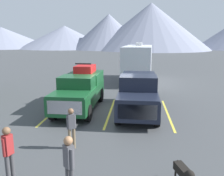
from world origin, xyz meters
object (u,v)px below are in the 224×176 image
at_px(person_a, 69,163).
at_px(dog, 184,172).
at_px(pickup_truck_b, 138,92).
at_px(camper_trailer_a, 138,61).
at_px(person_b, 71,126).
at_px(pickup_truck_a, 81,89).
at_px(person_c, 8,150).

height_order(person_a, dog, person_a).
distance_m(pickup_truck_b, person_a, 7.83).
bearing_deg(camper_trailer_a, person_b, -99.96).
xyz_separation_m(pickup_truck_a, person_a, (1.60, -7.97, -0.20)).
height_order(camper_trailer_a, dog, camper_trailer_a).
distance_m(pickup_truck_a, person_b, 5.30).
relative_size(person_b, person_c, 0.95).
height_order(person_a, person_c, person_a).
bearing_deg(person_c, camper_trailer_a, 77.20).
distance_m(person_a, person_c, 2.04).
xyz_separation_m(pickup_truck_b, dog, (1.29, -6.90, -0.68)).
xyz_separation_m(pickup_truck_a, pickup_truck_b, (3.43, -0.35, -0.04)).
height_order(pickup_truck_b, camper_trailer_a, camper_trailer_a).
distance_m(camper_trailer_a, dog, 16.65).
distance_m(person_b, person_c, 2.57).
bearing_deg(person_c, dog, 2.26).
relative_size(pickup_truck_b, person_a, 3.34).
distance_m(pickup_truck_a, pickup_truck_b, 3.45).
bearing_deg(pickup_truck_a, person_b, -80.38).
xyz_separation_m(pickup_truck_b, person_a, (-1.83, -7.62, -0.15)).
distance_m(person_c, dog, 5.11).
bearing_deg(camper_trailer_a, pickup_truck_a, -110.29).
distance_m(pickup_truck_b, camper_trailer_a, 9.66).
height_order(person_a, person_b, person_a).
distance_m(pickup_truck_a, camper_trailer_a, 9.92).
height_order(pickup_truck_a, pickup_truck_b, pickup_truck_a).
bearing_deg(dog, pickup_truck_b, 100.56).
xyz_separation_m(person_a, dog, (3.12, 0.72, -0.53)).
height_order(pickup_truck_a, person_a, pickup_truck_a).
height_order(pickup_truck_a, camper_trailer_a, camper_trailer_a).
bearing_deg(pickup_truck_a, pickup_truck_b, -5.87).
height_order(pickup_truck_a, dog, pickup_truck_a).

